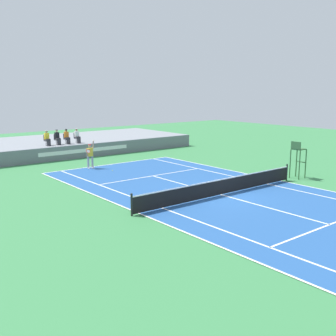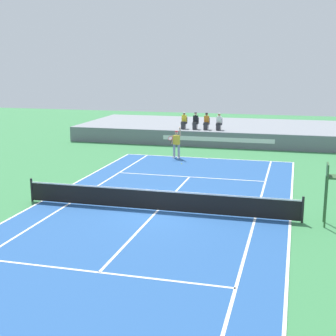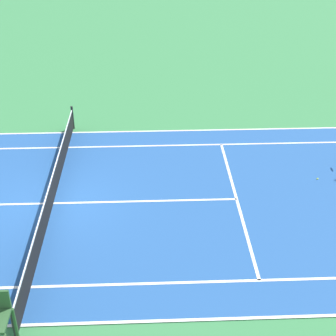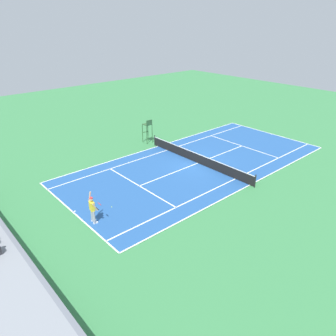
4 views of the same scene
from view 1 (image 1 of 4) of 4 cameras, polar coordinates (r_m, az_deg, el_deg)
name	(u,v)px [view 1 (image 1 of 4)]	position (r m, az deg, el deg)	size (l,w,h in m)	color
ground_plane	(222,195)	(22.57, 7.57, -3.83)	(80.00, 80.00, 0.00)	#387F47
court	(222,195)	(22.56, 7.57, -3.81)	(11.08, 23.88, 0.03)	#235193
net	(222,186)	(22.44, 7.61, -2.54)	(11.98, 0.10, 1.07)	black
barrier_wall	(85,151)	(35.33, -11.63, 2.38)	(23.63, 0.25, 1.16)	slate
bleacher_platform	(61,145)	(39.65, -14.82, 3.16)	(23.63, 9.39, 1.16)	gray
spectator_seated_0	(47,138)	(35.04, -16.66, 4.03)	(0.44, 0.60, 1.27)	#474C56
spectator_seated_1	(57,138)	(35.38, -15.32, 4.17)	(0.44, 0.60, 1.27)	#474C56
spectator_seated_2	(67,137)	(35.72, -14.06, 4.29)	(0.44, 0.60, 1.27)	#474C56
spectator_seated_3	(77,136)	(36.13, -12.68, 4.42)	(0.44, 0.60, 1.27)	#474C56
tennis_player	(90,155)	(30.24, -10.92, 1.77)	(0.80, 0.62, 2.08)	#9E9EA3
tennis_ball	(112,171)	(29.24, -7.83, -0.36)	(0.07, 0.07, 0.07)	#D1E533
umpire_chair	(298,155)	(27.69, 17.82, 1.78)	(0.77, 0.77, 2.44)	#2D562D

